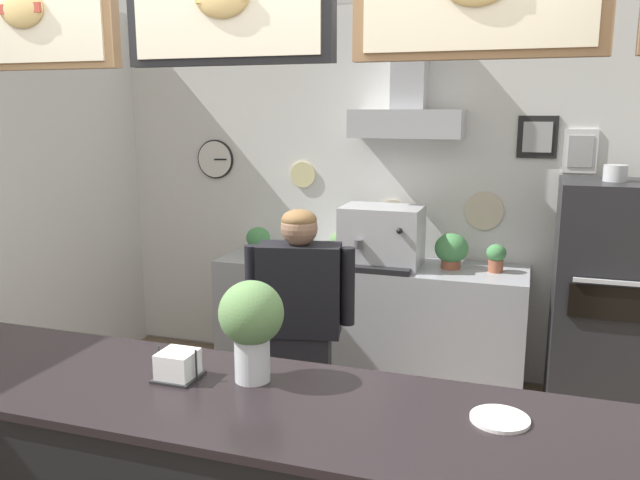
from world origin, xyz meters
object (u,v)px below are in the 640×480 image
Objects in this scene: condiment_plate at (500,419)px; basil_vase at (251,324)px; napkin_holder at (178,366)px; potted_sage at (496,257)px; potted_rosemary at (451,250)px; espresso_machine at (382,237)px; shop_worker at (300,332)px; potted_oregano at (343,244)px; pizza_oven at (603,308)px; potted_basil at (258,240)px.

basil_vase is at bearing 177.37° from condiment_plate.
napkin_holder is (-0.26, -0.07, -0.17)m from basil_vase.
potted_rosemary is at bearing 178.14° from potted_sage.
condiment_plate is 1.14m from napkin_holder.
espresso_machine is at bearing 110.89° from condiment_plate.
shop_worker is 7.67× the size of potted_sage.
potted_rosemary is at bearing 75.42° from napkin_holder.
potted_oregano is at bearing -97.09° from shop_worker.
potted_rosemary is 1.04× the size of potted_oregano.
potted_oregano is at bearing -178.59° from espresso_machine.
condiment_plate is at bearing -63.44° from potted_oregano.
espresso_machine is 2.54m from napkin_holder.
condiment_plate is at bearing -69.11° from espresso_machine.
pizza_oven is 7.97× the size of potted_basil.
espresso_machine reaches higher than potted_basil.
potted_rosemary is (0.49, 0.06, -0.08)m from espresso_machine.
espresso_machine reaches higher than condiment_plate.
potted_oregano reaches higher than condiment_plate.
potted_rosemary is at bearing 166.01° from pizza_oven.
potted_basil is at bearing 107.54° from napkin_holder.
pizza_oven is 0.76m from potted_sage.
shop_worker is at bearing 102.37° from basil_vase.
potted_rosemary reaches higher than condiment_plate.
basil_vase reaches higher than espresso_machine.
pizza_oven is at bearing -7.12° from espresso_machine.
potted_sage is at bearing -1.86° from potted_rosemary.
potted_sage is 1.05× the size of condiment_plate.
basil_vase is at bearing -66.70° from potted_basil.
potted_sage is (0.80, 0.05, -0.10)m from espresso_machine.
condiment_plate is at bearing 119.79° from shop_worker.
potted_basil is (-0.81, 1.27, 0.24)m from shop_worker.
espresso_machine is at bearing -2.67° from potted_basil.
espresso_machine is 1.00m from potted_basil.
condiment_plate is (1.14, -1.28, 0.28)m from shop_worker.
napkin_holder reaches higher than potted_sage.
espresso_machine is at bearing -172.87° from potted_rosemary.
potted_oregano is (-0.29, -0.01, -0.07)m from espresso_machine.
shop_worker reaches higher than napkin_holder.
shop_worker is 1.35m from napkin_holder.
condiment_plate is (-0.53, -2.31, 0.28)m from pizza_oven.
potted_oregano is at bearing 116.56° from condiment_plate.
basil_vase is (1.08, -2.50, 0.25)m from potted_basil.
potted_sage is 1.24× the size of napkin_holder.
potted_oregano is 2.53m from napkin_holder.
condiment_plate is 0.90m from basil_vase.
potted_rosemary is 2.68m from napkin_holder.
pizza_oven is 2.50m from potted_basil.
shop_worker is 4.08× the size of basil_vase.
potted_oregano is 1.23× the size of potted_sage.
basil_vase is at bearing -99.24° from potted_rosemary.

